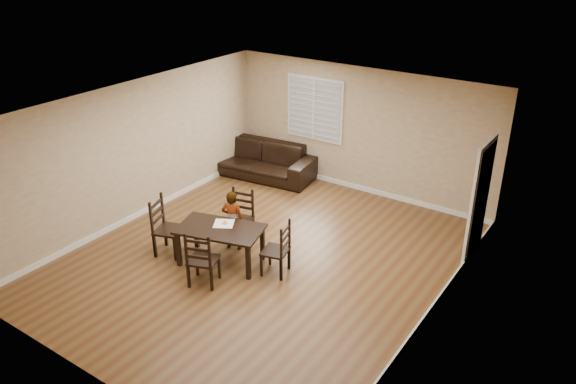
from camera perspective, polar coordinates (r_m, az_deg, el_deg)
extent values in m
plane|color=brown|center=(9.85, -2.63, -6.77)|extent=(7.00, 7.00, 0.00)
cube|color=#C4B184|center=(11.99, 7.31, 6.20)|extent=(6.00, 0.04, 2.70)
cube|color=#C4B184|center=(7.11, -20.14, -9.51)|extent=(6.00, 0.04, 2.70)
cube|color=#C4B184|center=(11.14, -15.29, 4.00)|extent=(0.04, 7.00, 2.70)
cube|color=#C4B184|center=(7.97, 14.84, -4.73)|extent=(0.04, 7.00, 2.70)
cube|color=white|center=(8.73, -2.98, 8.44)|extent=(6.00, 7.00, 0.04)
cube|color=white|center=(12.36, 2.70, 8.43)|extent=(1.40, 0.08, 1.40)
cube|color=white|center=(10.02, 18.89, -0.96)|extent=(0.06, 0.94, 2.05)
cylinder|color=#332114|center=(9.79, 18.16, -1.96)|extent=(0.06, 0.06, 0.02)
cube|color=white|center=(12.46, 6.95, 0.52)|extent=(6.00, 0.03, 0.10)
cube|color=white|center=(11.65, -14.52, -1.98)|extent=(0.03, 7.00, 0.10)
cube|color=white|center=(8.68, 13.79, -12.17)|extent=(0.03, 7.00, 0.10)
cube|color=black|center=(9.49, -6.93, -3.75)|extent=(1.59, 1.16, 0.04)
cube|color=black|center=(9.68, -11.06, -5.74)|extent=(0.09, 0.09, 0.63)
cube|color=black|center=(9.17, -4.06, -7.14)|extent=(0.09, 0.09, 0.63)
cube|color=black|center=(10.16, -9.31, -3.99)|extent=(0.09, 0.09, 0.63)
cube|color=black|center=(9.68, -2.60, -5.22)|extent=(0.09, 0.09, 0.63)
cube|color=black|center=(10.24, -4.96, -2.83)|extent=(0.52, 0.50, 0.04)
cube|color=black|center=(10.35, -4.54, -2.05)|extent=(0.44, 0.14, 0.97)
cube|color=black|center=(10.28, -6.29, -4.15)|extent=(0.05, 0.05, 0.40)
cube|color=black|center=(10.13, -4.37, -4.54)|extent=(0.05, 0.05, 0.40)
cube|color=black|center=(10.55, -5.44, -3.29)|extent=(0.05, 0.05, 0.40)
cube|color=black|center=(10.41, -3.56, -3.65)|extent=(0.05, 0.05, 0.40)
cube|color=black|center=(9.10, -8.60, -6.86)|extent=(0.56, 0.55, 0.04)
cube|color=black|center=(8.92, -9.07, -7.10)|extent=(0.43, 0.19, 0.99)
cube|color=black|center=(9.30, -7.00, -7.63)|extent=(0.05, 0.05, 0.41)
cube|color=black|center=(9.42, -9.22, -7.29)|extent=(0.05, 0.05, 0.41)
cube|color=black|center=(9.02, -7.77, -8.81)|extent=(0.05, 0.05, 0.41)
cube|color=black|center=(9.15, -10.06, -8.44)|extent=(0.05, 0.05, 0.41)
cube|color=black|center=(10.00, -11.99, -3.79)|extent=(0.57, 0.59, 0.04)
cube|color=black|center=(10.06, -13.05, -3.26)|extent=(0.19, 0.47, 1.06)
cube|color=black|center=(9.88, -11.41, -5.72)|extent=(0.05, 0.05, 0.43)
cube|color=black|center=(10.20, -10.39, -4.58)|extent=(0.05, 0.05, 0.43)
cube|color=black|center=(10.05, -13.37, -5.37)|extent=(0.05, 0.05, 0.43)
cube|color=black|center=(10.36, -12.30, -4.27)|extent=(0.05, 0.05, 0.43)
cube|color=black|center=(9.27, -1.31, -6.02)|extent=(0.49, 0.51, 0.04)
cube|color=black|center=(9.18, -0.26, -5.87)|extent=(0.14, 0.43, 0.96)
cube|color=black|center=(9.58, -1.85, -6.39)|extent=(0.05, 0.05, 0.39)
cube|color=black|center=(9.29, -2.72, -7.51)|extent=(0.05, 0.05, 0.39)
cube|color=black|center=(9.47, 0.09, -6.77)|extent=(0.05, 0.05, 0.39)
cube|color=black|center=(9.18, -0.73, -7.92)|extent=(0.05, 0.05, 0.39)
imported|color=gray|center=(9.94, -5.64, -2.85)|extent=(0.47, 0.38, 1.12)
cube|color=white|center=(9.60, -6.53, -3.20)|extent=(0.45, 0.45, 0.00)
torus|color=gold|center=(9.59, -6.44, -3.12)|extent=(0.10, 0.10, 0.03)
torus|color=white|center=(9.58, -6.44, -3.06)|extent=(0.09, 0.09, 0.02)
imported|color=black|center=(12.98, -3.06, 3.35)|extent=(2.76, 1.35, 0.77)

